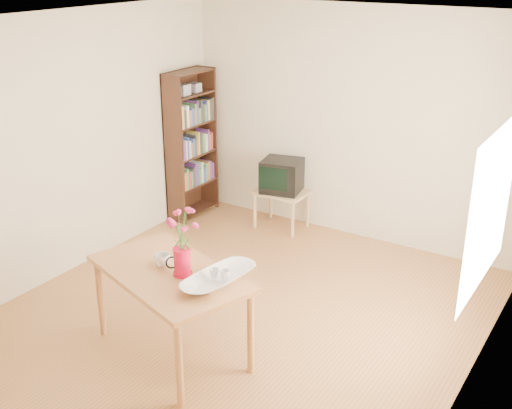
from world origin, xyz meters
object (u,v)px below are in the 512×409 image
Objects in this scene: table at (170,281)px; bowl at (218,258)px; pitcher at (182,263)px; mug at (162,260)px; television at (282,175)px.

table is 3.42× the size of bowl.
bowl reaches higher than table.
table is 0.23m from pitcher.
mug is 2.72m from television.
bowl reaches higher than pitcher.
bowl is at bearing -82.39° from television.
pitcher is at bearing 161.70° from mug.
bowl is 2.85m from television.
pitcher is at bearing -88.65° from television.
mug is (-0.10, 0.04, 0.14)m from table.
pitcher is 0.33m from bowl.
table is 2.78m from television.
bowl is at bearing 48.68° from pitcher.
table is 2.95× the size of television.
pitcher is 0.45× the size of television.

